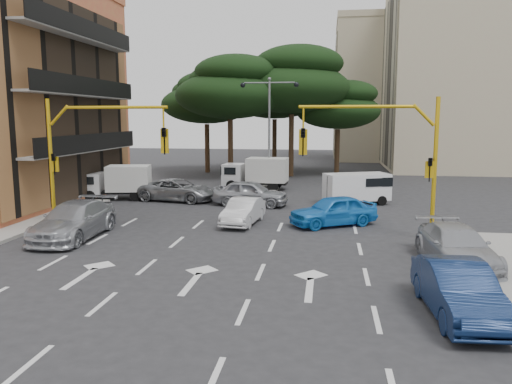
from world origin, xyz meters
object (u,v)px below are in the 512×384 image
car_silver_cross_b (250,193)px  van_white (357,189)px  street_lamp_center (269,113)px  box_truck_b (256,174)px  car_silver_parked (456,246)px  signal_mast_right (391,148)px  car_blue_compact (333,211)px  car_navy_parked (458,290)px  car_silver_cross_a (178,190)px  signal_mast_left (86,145)px  car_silver_wagon (74,220)px  box_truck_a (116,183)px  car_white_hatch (243,211)px

car_silver_cross_b → van_white: 6.36m
car_silver_cross_b → street_lamp_center: bearing=4.8°
street_lamp_center → box_truck_b: street_lamp_center is taller
car_silver_parked → signal_mast_right: bearing=110.7°
car_blue_compact → car_navy_parked: bearing=-13.3°
car_navy_parked → car_silver_parked: size_ratio=0.91×
car_silver_cross_a → car_navy_parked: size_ratio=1.13×
car_silver_cross_a → car_silver_cross_b: bearing=-92.4°
car_silver_cross_b → box_truck_b: bearing=12.5°
street_lamp_center → car_silver_parked: (8.70, -17.76, -4.74)m
car_blue_compact → car_silver_parked: size_ratio=0.90×
signal_mast_left → van_white: (12.73, 8.44, -2.95)m
street_lamp_center → car_silver_cross_b: 8.42m
car_silver_wagon → box_truck_b: box_truck_b is taller
car_navy_parked → box_truck_a: bearing=131.4°
car_navy_parked → car_silver_cross_a: bearing=123.6°
signal_mast_left → street_lamp_center: street_lamp_center is taller
signal_mast_right → street_lamp_center: street_lamp_center is taller
signal_mast_right → street_lamp_center: bearing=115.9°
car_white_hatch → van_white: 8.68m
street_lamp_center → car_navy_parked: size_ratio=1.81×
car_white_hatch → car_silver_parked: 10.28m
car_silver_parked → van_white: (-2.78, 12.19, 0.25)m
car_silver_wagon → car_navy_parked: 15.68m
box_truck_a → box_truck_b: 9.79m
car_silver_wagon → car_silver_cross_b: bearing=53.6°
signal_mast_left → car_silver_parked: bearing=-13.6°
car_blue_compact → car_silver_parked: bearing=5.6°
car_navy_parked → box_truck_a: box_truck_a is taller
car_white_hatch → box_truck_b: box_truck_b is taller
car_navy_parked → car_silver_parked: (1.08, 4.71, -0.02)m
car_silver_cross_b → box_truck_a: size_ratio=1.02×
car_white_hatch → car_blue_compact: size_ratio=0.89×
signal_mast_right → car_navy_parked: 9.07m
car_blue_compact → signal_mast_right: bearing=16.5°
signal_mast_left → street_lamp_center: 15.65m
signal_mast_right → car_blue_compact: (-2.32, 2.23, -3.16)m
car_navy_parked → signal_mast_right: bearing=91.6°
car_navy_parked → van_white: (-1.70, 16.89, 0.23)m
car_blue_compact → car_silver_cross_a: car_blue_compact is taller
signal_mast_left → car_navy_parked: bearing=-30.4°
car_white_hatch → van_white: van_white is taller
street_lamp_center → car_navy_parked: bearing=-71.3°
car_silver_wagon → box_truck_a: size_ratio=1.21×
van_white → car_navy_parked: bearing=-15.9°
car_silver_cross_b → car_navy_parked: (7.89, -15.46, -0.04)m
signal_mast_right → box_truck_a: 17.95m
car_blue_compact → box_truck_a: size_ratio=0.98×
signal_mast_left → car_blue_compact: size_ratio=1.41×
car_silver_wagon → car_silver_parked: car_silver_wagon is taller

